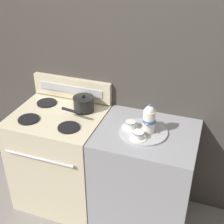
% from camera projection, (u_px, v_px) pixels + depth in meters
% --- Properties ---
extents(ground_plane, '(6.00, 6.00, 0.00)m').
position_uv_depth(ground_plane, '(103.00, 205.00, 2.88)').
color(ground_plane, gray).
extents(wall_back, '(6.00, 0.05, 2.20)m').
position_uv_depth(wall_back, '(115.00, 82.00, 2.59)').
color(wall_back, '#423D38').
rests_on(wall_back, ground).
extents(stove, '(0.73, 0.66, 0.91)m').
position_uv_depth(stove, '(62.00, 158.00, 2.76)').
color(stove, beige).
rests_on(stove, ground).
extents(control_panel, '(0.72, 0.05, 0.19)m').
position_uv_depth(control_panel, '(72.00, 88.00, 2.72)').
color(control_panel, beige).
rests_on(control_panel, stove).
extents(side_counter, '(0.75, 0.63, 0.89)m').
position_uv_depth(side_counter, '(144.00, 178.00, 2.54)').
color(side_counter, '#939399').
rests_on(side_counter, ground).
extents(saucepan, '(0.20, 0.28, 0.14)m').
position_uv_depth(saucepan, '(83.00, 103.00, 2.56)').
color(saucepan, black).
rests_on(saucepan, stove).
extents(serving_tray, '(0.36, 0.36, 0.01)m').
position_uv_depth(serving_tray, '(143.00, 132.00, 2.31)').
color(serving_tray, '#B2B2B7').
rests_on(serving_tray, side_counter).
extents(teapot, '(0.09, 0.15, 0.23)m').
position_uv_depth(teapot, '(149.00, 119.00, 2.25)').
color(teapot, white).
rests_on(teapot, serving_tray).
extents(teacup_left, '(0.12, 0.12, 0.05)m').
position_uv_depth(teacup_left, '(130.00, 125.00, 2.33)').
color(teacup_left, white).
rests_on(teacup_left, serving_tray).
extents(teacup_right, '(0.12, 0.12, 0.05)m').
position_uv_depth(teacup_right, '(138.00, 135.00, 2.21)').
color(teacup_right, white).
rests_on(teacup_right, serving_tray).
extents(creamer_jug, '(0.06, 0.06, 0.06)m').
position_uv_depth(creamer_jug, '(152.00, 121.00, 2.36)').
color(creamer_jug, white).
rests_on(creamer_jug, serving_tray).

